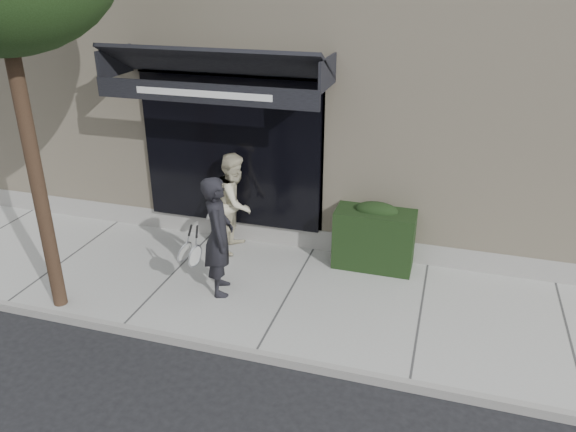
% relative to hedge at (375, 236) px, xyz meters
% --- Properties ---
extents(ground, '(80.00, 80.00, 0.00)m').
position_rel_hedge_xyz_m(ground, '(-1.10, -1.25, -0.66)').
color(ground, black).
rests_on(ground, ground).
extents(sidewalk, '(20.00, 3.00, 0.12)m').
position_rel_hedge_xyz_m(sidewalk, '(-1.10, -1.25, -0.60)').
color(sidewalk, '#999994').
rests_on(sidewalk, ground).
extents(curb, '(20.00, 0.10, 0.14)m').
position_rel_hedge_xyz_m(curb, '(-1.10, -2.80, -0.59)').
color(curb, gray).
rests_on(curb, ground).
extents(building_facade, '(14.30, 8.04, 5.64)m').
position_rel_hedge_xyz_m(building_facade, '(-1.11, 3.71, 2.08)').
color(building_facade, beige).
rests_on(building_facade, ground).
extents(hedge, '(1.30, 0.70, 1.14)m').
position_rel_hedge_xyz_m(hedge, '(0.00, 0.00, 0.00)').
color(hedge, black).
rests_on(hedge, sidewalk).
extents(pedestrian_front, '(0.86, 0.93, 1.88)m').
position_rel_hedge_xyz_m(pedestrian_front, '(-2.13, -1.51, 0.40)').
color(pedestrian_front, black).
rests_on(pedestrian_front, sidewalk).
extents(pedestrian_back, '(0.74, 0.91, 1.76)m').
position_rel_hedge_xyz_m(pedestrian_back, '(-2.43, -0.08, 0.34)').
color(pedestrian_back, beige).
rests_on(pedestrian_back, sidewalk).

